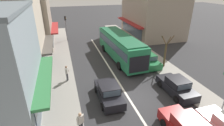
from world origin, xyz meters
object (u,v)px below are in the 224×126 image
(parked_sedan_kerb_second, at_px, (176,86))
(pedestrian_with_handbag_near, at_px, (67,72))
(sedan_adjacent_lane_lead, at_px, (109,92))
(street_tree_right, at_px, (165,53))
(pedestrian_browsing_midblock, at_px, (81,122))
(traffic_light_downstreet, at_px, (66,24))
(city_bus, at_px, (120,45))
(parked_sedan_kerb_third, at_px, (147,60))

(parked_sedan_kerb_second, relative_size, pedestrian_with_handbag_near, 2.60)
(sedan_adjacent_lane_lead, xyz_separation_m, parked_sedan_kerb_second, (6.12, -0.77, 0.00))
(street_tree_right, distance_m, pedestrian_with_handbag_near, 11.24)
(parked_sedan_kerb_second, distance_m, pedestrian_browsing_midblock, 9.22)
(parked_sedan_kerb_second, relative_size, pedestrian_browsing_midblock, 2.60)
(traffic_light_downstreet, distance_m, street_tree_right, 17.57)
(sedan_adjacent_lane_lead, distance_m, parked_sedan_kerb_second, 6.17)
(pedestrian_browsing_midblock, bearing_deg, pedestrian_with_handbag_near, 93.80)
(city_bus, height_order, pedestrian_browsing_midblock, city_bus)
(parked_sedan_kerb_third, bearing_deg, sedan_adjacent_lane_lead, -139.67)
(traffic_light_downstreet, bearing_deg, pedestrian_browsing_midblock, -90.72)
(sedan_adjacent_lane_lead, bearing_deg, city_bus, 65.25)
(street_tree_right, relative_size, pedestrian_with_handbag_near, 2.39)
(pedestrian_browsing_midblock, bearing_deg, street_tree_right, 35.24)
(traffic_light_downstreet, xyz_separation_m, street_tree_right, (10.45, -14.08, -1.02))
(city_bus, height_order, pedestrian_with_handbag_near, city_bus)
(sedan_adjacent_lane_lead, height_order, pedestrian_with_handbag_near, pedestrian_with_handbag_near)
(sedan_adjacent_lane_lead, height_order, parked_sedan_kerb_second, same)
(parked_sedan_kerb_second, bearing_deg, sedan_adjacent_lane_lead, 172.83)
(pedestrian_with_handbag_near, bearing_deg, parked_sedan_kerb_second, -27.05)
(street_tree_right, distance_m, pedestrian_browsing_midblock, 13.16)
(city_bus, relative_size, pedestrian_with_handbag_near, 6.72)
(parked_sedan_kerb_second, height_order, pedestrian_browsing_midblock, pedestrian_browsing_midblock)
(city_bus, relative_size, pedestrian_browsing_midblock, 6.72)
(parked_sedan_kerb_second, xyz_separation_m, parked_sedan_kerb_third, (0.20, 6.14, 0.00))
(parked_sedan_kerb_third, relative_size, pedestrian_with_handbag_near, 2.60)
(traffic_light_downstreet, height_order, street_tree_right, traffic_light_downstreet)
(street_tree_right, height_order, pedestrian_with_handbag_near, street_tree_right)
(sedan_adjacent_lane_lead, relative_size, pedestrian_browsing_midblock, 2.58)
(traffic_light_downstreet, relative_size, pedestrian_browsing_midblock, 2.58)
(city_bus, distance_m, parked_sedan_kerb_third, 3.98)
(city_bus, distance_m, pedestrian_with_handbag_near, 8.17)
(pedestrian_with_handbag_near, bearing_deg, city_bus, 30.66)
(parked_sedan_kerb_second, xyz_separation_m, pedestrian_browsing_midblock, (-8.88, -2.48, 0.40))
(city_bus, distance_m, street_tree_right, 5.69)
(parked_sedan_kerb_third, distance_m, traffic_light_downstreet, 15.89)
(city_bus, xyz_separation_m, parked_sedan_kerb_second, (2.37, -8.92, -1.22))
(traffic_light_downstreet, distance_m, pedestrian_with_handbag_near, 14.54)
(sedan_adjacent_lane_lead, bearing_deg, parked_sedan_kerb_third, 40.33)
(parked_sedan_kerb_third, bearing_deg, city_bus, 132.60)
(sedan_adjacent_lane_lead, bearing_deg, parked_sedan_kerb_second, -7.17)
(parked_sedan_kerb_second, xyz_separation_m, pedestrian_with_handbag_near, (-9.36, 4.78, 0.40))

